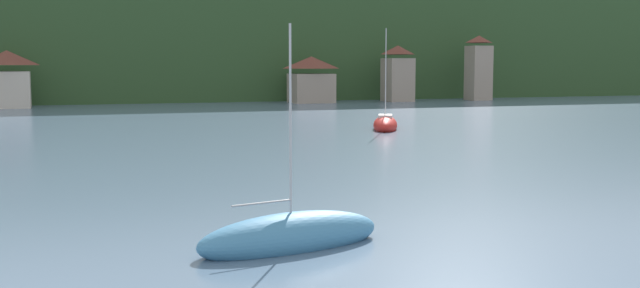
# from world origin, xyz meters

# --- Properties ---
(wooded_hillside) EXTENTS (352.00, 65.57, 45.70)m
(wooded_hillside) POSITION_xyz_m (5.15, 175.05, 8.39)
(wooded_hillside) COLOR #2D4C28
(wooded_hillside) RESTS_ON ground_plane
(shore_building_west) EXTENTS (5.64, 6.05, 7.35)m
(shore_building_west) POSITION_xyz_m (-13.65, 132.24, 3.59)
(shore_building_west) COLOR beige
(shore_building_west) RESTS_ON ground_plane
(shore_building_westcentral) EXTENTS (6.21, 5.27, 6.72)m
(shore_building_westcentral) POSITION_xyz_m (27.31, 131.87, 3.28)
(shore_building_westcentral) COLOR gray
(shore_building_westcentral) RESTS_ON ground_plane
(shore_building_central) EXTENTS (4.04, 4.41, 8.41)m
(shore_building_central) POSITION_xyz_m (40.96, 131.46, 4.08)
(shore_building_central) COLOR gray
(shore_building_central) RESTS_ON ground_plane
(shore_building_eastcentral) EXTENTS (3.46, 3.35, 10.04)m
(shore_building_eastcentral) POSITION_xyz_m (54.61, 130.96, 4.89)
(shore_building_eastcentral) COLOR gray
(shore_building_eastcentral) RESTS_ON ground_plane
(sailboat_mid_2) EXTENTS (6.39, 3.19, 7.12)m
(sailboat_mid_2) POSITION_xyz_m (-1.92, 48.38, 0.34)
(sailboat_mid_2) COLOR teal
(sailboat_mid_2) RESTS_ON ground_plane
(sailboat_far_4) EXTENTS (4.63, 6.83, 9.02)m
(sailboat_far_4) POSITION_xyz_m (18.30, 86.02, 0.41)
(sailboat_far_4) COLOR red
(sailboat_far_4) RESTS_ON ground_plane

